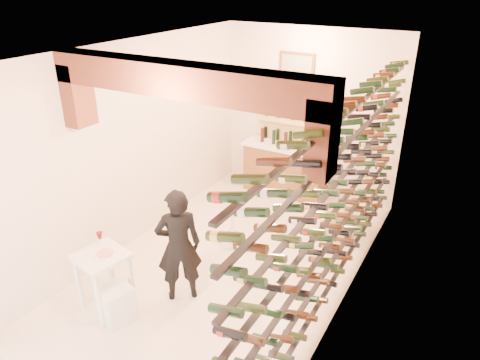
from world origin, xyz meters
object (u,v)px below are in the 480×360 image
(back_counter, at_px, (285,168))
(crate_lower, at_px, (338,228))
(person, at_px, (179,246))
(tasting_table, at_px, (102,264))
(chrome_barstool, at_px, (233,224))
(wine_rack, at_px, (336,197))
(white_stool, at_px, (117,304))

(back_counter, height_order, crate_lower, back_counter)
(person, bearing_deg, tasting_table, 1.70)
(back_counter, distance_m, chrome_barstool, 2.19)
(wine_rack, height_order, crate_lower, wine_rack)
(back_counter, bearing_deg, white_stool, -94.61)
(wine_rack, xyz_separation_m, person, (-1.74, -0.96, -0.73))
(white_stool, bearing_deg, wine_rack, 38.40)
(white_stool, distance_m, chrome_barstool, 2.24)
(wine_rack, relative_size, person, 3.49)
(wine_rack, height_order, tasting_table, wine_rack)
(tasting_table, bearing_deg, crate_lower, 69.45)
(wine_rack, bearing_deg, white_stool, -141.60)
(wine_rack, height_order, white_stool, wine_rack)
(person, bearing_deg, back_counter, -130.41)
(back_counter, relative_size, tasting_table, 1.66)
(wine_rack, height_order, chrome_barstool, wine_rack)
(back_counter, distance_m, tasting_table, 4.33)
(chrome_barstool, xyz_separation_m, crate_lower, (1.39, 1.14, -0.27))
(back_counter, relative_size, chrome_barstool, 2.44)
(person, bearing_deg, white_stool, 17.92)
(chrome_barstool, bearing_deg, person, -89.16)
(person, relative_size, crate_lower, 3.70)
(back_counter, relative_size, person, 1.04)
(back_counter, relative_size, white_stool, 3.55)
(tasting_table, height_order, chrome_barstool, tasting_table)
(wine_rack, bearing_deg, chrome_barstool, 165.35)
(chrome_barstool, bearing_deg, tasting_table, -108.12)
(white_stool, height_order, person, person)
(wine_rack, distance_m, person, 2.12)
(tasting_table, xyz_separation_m, white_stool, (0.26, -0.09, -0.46))
(white_stool, xyz_separation_m, chrome_barstool, (0.43, 2.19, 0.16))
(tasting_table, bearing_deg, back_counter, 94.02)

